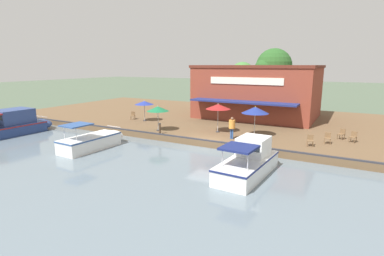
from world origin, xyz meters
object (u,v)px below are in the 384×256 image
(cafe_chair_back_row_seat, at_px, (310,140))
(cafe_chair_facing_river, at_px, (328,138))
(patio_umbrella_far_corner, at_px, (144,103))
(motorboat_fourth_along, at_px, (95,140))
(cafe_chair_far_corner_seat, at_px, (353,136))
(patio_umbrella_back_row, at_px, (158,109))
(tree_upstream_bank, at_px, (241,76))
(person_at_quay_edge, at_px, (232,125))
(motorboat_far_downstream, at_px, (251,161))
(patio_umbrella_by_entrance, at_px, (218,107))
(patio_umbrella_mid_patio_left, at_px, (255,110))
(waterfront_restaurant, at_px, (258,91))
(cafe_chair_mid_patio, at_px, (133,115))
(motorboat_mid_row, at_px, (10,126))
(tree_downstream_bank, at_px, (272,67))
(cafe_chair_under_first_umbrella, at_px, (342,133))
(mooring_post, at_px, (160,128))

(cafe_chair_back_row_seat, bearing_deg, cafe_chair_facing_river, 142.24)
(patio_umbrella_far_corner, bearing_deg, motorboat_fourth_along, 12.80)
(patio_umbrella_far_corner, relative_size, cafe_chair_back_row_seat, 2.58)
(cafe_chair_facing_river, bearing_deg, cafe_chair_far_corner_seat, 129.41)
(patio_umbrella_back_row, xyz_separation_m, tree_upstream_bank, (-15.50, 2.32, 2.48))
(person_at_quay_edge, relative_size, motorboat_fourth_along, 0.32)
(motorboat_fourth_along, relative_size, motorboat_far_downstream, 0.88)
(patio_umbrella_far_corner, height_order, motorboat_fourth_along, patio_umbrella_far_corner)
(patio_umbrella_by_entrance, bearing_deg, tree_upstream_bank, -168.39)
(patio_umbrella_mid_patio_left, distance_m, cafe_chair_facing_river, 5.99)
(waterfront_restaurant, xyz_separation_m, patio_umbrella_back_row, (11.99, -5.74, -0.93))
(waterfront_restaurant, bearing_deg, motorboat_fourth_along, -23.76)
(motorboat_fourth_along, bearing_deg, cafe_chair_mid_patio, -157.54)
(patio_umbrella_by_entrance, bearing_deg, motorboat_fourth_along, -42.72)
(motorboat_mid_row, relative_size, tree_downstream_bank, 1.07)
(patio_umbrella_far_corner, distance_m, motorboat_fourth_along, 9.47)
(cafe_chair_facing_river, xyz_separation_m, motorboat_mid_row, (8.60, -26.79, -0.16))
(patio_umbrella_far_corner, bearing_deg, cafe_chair_under_first_umbrella, 93.38)
(patio_umbrella_back_row, xyz_separation_m, patio_umbrella_by_entrance, (-2.02, 5.09, 0.29))
(waterfront_restaurant, distance_m, person_at_quay_edge, 11.94)
(person_at_quay_edge, bearing_deg, mooring_post, -77.57)
(patio_umbrella_mid_patio_left, relative_size, tree_upstream_bank, 0.40)
(cafe_chair_back_row_seat, xyz_separation_m, motorboat_fourth_along, (6.73, -15.12, -0.41))
(motorboat_mid_row, bearing_deg, person_at_quay_edge, 108.12)
(patio_umbrella_back_row, bearing_deg, mooring_post, 40.57)
(cafe_chair_under_first_umbrella, height_order, mooring_post, mooring_post)
(motorboat_mid_row, xyz_separation_m, mooring_post, (-5.11, 13.58, 0.17))
(cafe_chair_facing_river, distance_m, cafe_chair_mid_patio, 20.02)
(patio_umbrella_far_corner, xyz_separation_m, cafe_chair_facing_river, (0.93, 18.26, -1.48))
(cafe_chair_under_first_umbrella, height_order, cafe_chair_far_corner_seat, same)
(cafe_chair_facing_river, distance_m, motorboat_fourth_along, 18.13)
(cafe_chair_mid_patio, bearing_deg, motorboat_fourth_along, 22.46)
(waterfront_restaurant, height_order, patio_umbrella_back_row, waterfront_restaurant)
(motorboat_fourth_along, relative_size, tree_downstream_bank, 0.70)
(waterfront_restaurant, xyz_separation_m, mooring_post, (13.08, -4.80, -2.47))
(patio_umbrella_far_corner, xyz_separation_m, patio_umbrella_back_row, (3.33, 4.12, 0.07))
(person_at_quay_edge, bearing_deg, waterfront_restaurant, -173.29)
(tree_upstream_bank, bearing_deg, motorboat_far_downstream, 21.60)
(patio_umbrella_far_corner, xyz_separation_m, tree_upstream_bank, (-12.17, 6.43, 2.55))
(waterfront_restaurant, distance_m, cafe_chair_mid_patio, 14.60)
(waterfront_restaurant, relative_size, tree_downstream_bank, 1.61)
(cafe_chair_mid_patio, bearing_deg, patio_umbrella_by_entrance, 82.50)
(patio_umbrella_far_corner, height_order, cafe_chair_mid_patio, patio_umbrella_far_corner)
(patio_umbrella_by_entrance, xyz_separation_m, motorboat_mid_row, (8.22, -17.74, -2.00))
(cafe_chair_facing_river, xyz_separation_m, motorboat_far_downstream, (7.59, -3.63, -0.24))
(patio_umbrella_by_entrance, distance_m, patio_umbrella_mid_patio_left, 3.33)
(patio_umbrella_mid_patio_left, bearing_deg, cafe_chair_facing_river, 92.19)
(patio_umbrella_mid_patio_left, bearing_deg, patio_umbrella_by_entrance, -87.20)
(person_at_quay_edge, xyz_separation_m, motorboat_far_downstream, (5.46, 3.39, -0.91))
(cafe_chair_far_corner_seat, distance_m, motorboat_far_downstream, 10.48)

